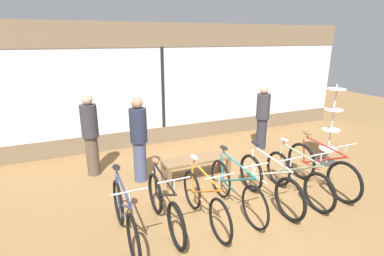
% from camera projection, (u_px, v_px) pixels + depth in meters
% --- Properties ---
extents(ground_plane, '(24.00, 24.00, 0.00)m').
position_uv_depth(ground_plane, '(231.00, 205.00, 5.26)').
color(ground_plane, olive).
extents(shop_back_wall, '(12.00, 0.08, 3.20)m').
position_uv_depth(shop_back_wall, '(162.00, 84.00, 7.97)').
color(shop_back_wall, '#7A664C').
rests_on(shop_back_wall, ground_plane).
extents(bicycle_far_left, '(0.46, 1.73, 1.04)m').
position_uv_depth(bicycle_far_left, '(125.00, 217.00, 4.24)').
color(bicycle_far_left, black).
rests_on(bicycle_far_left, ground_plane).
extents(bicycle_left, '(0.46, 1.66, 1.02)m').
position_uv_depth(bicycle_left, '(164.00, 206.00, 4.55)').
color(bicycle_left, black).
rests_on(bicycle_left, ground_plane).
extents(bicycle_center_left, '(0.46, 1.66, 1.02)m').
position_uv_depth(bicycle_center_left, '(204.00, 201.00, 4.68)').
color(bicycle_center_left, black).
rests_on(bicycle_center_left, ground_plane).
extents(bicycle_center, '(0.46, 1.76, 1.03)m').
position_uv_depth(bicycle_center, '(236.00, 189.00, 5.02)').
color(bicycle_center, black).
rests_on(bicycle_center, ground_plane).
extents(bicycle_center_right, '(0.46, 1.78, 1.04)m').
position_uv_depth(bicycle_center_right, '(268.00, 183.00, 5.23)').
color(bicycle_center_right, black).
rests_on(bicycle_center_right, ground_plane).
extents(bicycle_right, '(0.46, 1.73, 1.03)m').
position_uv_depth(bicycle_right, '(297.00, 178.00, 5.44)').
color(bicycle_right, black).
rests_on(bicycle_right, ground_plane).
extents(bicycle_far_right, '(0.46, 1.80, 1.06)m').
position_uv_depth(bicycle_far_right, '(321.00, 169.00, 5.74)').
color(bicycle_far_right, black).
rests_on(bicycle_far_right, ground_plane).
extents(accessory_rack, '(0.48, 0.48, 1.85)m').
position_uv_depth(accessory_rack, '(331.00, 132.00, 6.84)').
color(accessory_rack, '#333333').
rests_on(accessory_rack, ground_plane).
extents(display_bench, '(1.40, 0.44, 0.45)m').
position_uv_depth(display_bench, '(196.00, 162.00, 6.15)').
color(display_bench, brown).
rests_on(display_bench, ground_plane).
extents(customer_near_rack, '(0.46, 0.46, 1.74)m').
position_uv_depth(customer_near_rack, '(90.00, 133.00, 6.20)').
color(customer_near_rack, brown).
rests_on(customer_near_rack, ground_plane).
extents(customer_by_window, '(0.48, 0.48, 1.73)m').
position_uv_depth(customer_by_window, '(139.00, 138.00, 5.93)').
color(customer_by_window, '#424C6B').
rests_on(customer_by_window, ground_plane).
extents(customer_mid_floor, '(0.48, 0.48, 1.67)m').
position_uv_depth(customer_mid_floor, '(263.00, 116.00, 7.73)').
color(customer_mid_floor, '#2D2D38').
rests_on(customer_mid_floor, ground_plane).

